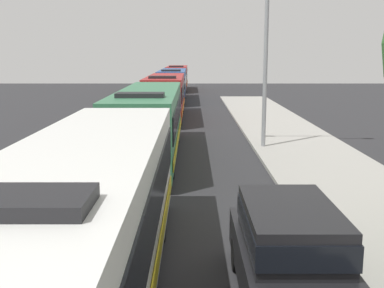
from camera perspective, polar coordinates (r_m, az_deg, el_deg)
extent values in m
cube|color=silver|center=(8.86, -12.61, -8.74)|extent=(2.50, 11.59, 2.70)
cube|color=black|center=(8.57, -4.34, -6.72)|extent=(0.04, 10.66, 1.00)
cube|color=black|center=(9.12, -20.57, -6.32)|extent=(0.04, 10.66, 1.00)
cube|color=gold|center=(8.98, -4.16, -13.74)|extent=(0.03, 11.01, 0.36)
cube|color=black|center=(5.26, -21.41, -6.41)|extent=(1.75, 0.90, 0.16)
cylinder|color=black|center=(12.09, -3.93, -9.20)|extent=(0.28, 1.00, 1.00)
cylinder|color=black|center=(12.43, -14.23, -8.95)|extent=(0.28, 1.00, 1.00)
cube|color=#33724C|center=(21.40, -5.19, 2.84)|extent=(2.50, 12.01, 2.70)
cube|color=black|center=(21.28, -1.79, 3.78)|extent=(0.04, 11.05, 1.00)
cube|color=black|center=(21.50, -8.58, 3.74)|extent=(0.04, 11.05, 1.00)
cube|color=black|center=(15.43, -7.16, 0.88)|extent=(2.30, 0.04, 1.20)
cube|color=gold|center=(21.45, -1.74, 0.73)|extent=(0.03, 11.41, 0.36)
cube|color=black|center=(17.68, -6.29, 5.83)|extent=(1.75, 0.90, 0.16)
cylinder|color=black|center=(17.89, -2.65, -2.59)|extent=(0.28, 1.00, 1.00)
cylinder|color=black|center=(18.12, -9.62, -2.56)|extent=(0.28, 1.00, 1.00)
cylinder|color=black|center=(24.77, -1.94, 1.14)|extent=(0.28, 1.00, 1.00)
cylinder|color=black|center=(24.94, -6.99, 1.13)|extent=(0.28, 1.00, 1.00)
cube|color=maroon|center=(34.51, -3.26, 5.85)|extent=(2.50, 10.94, 2.70)
cube|color=black|center=(34.43, -1.14, 6.43)|extent=(0.04, 10.07, 1.00)
cube|color=black|center=(34.57, -5.38, 6.41)|extent=(0.04, 10.07, 1.00)
cube|color=black|center=(29.02, -3.86, 5.52)|extent=(2.30, 0.04, 1.20)
cube|color=orange|center=(34.54, -1.12, 4.53)|extent=(0.03, 10.39, 0.36)
cube|color=black|center=(31.14, -3.62, 7.95)|extent=(1.75, 0.90, 0.16)
cylinder|color=black|center=(31.22, -1.55, 3.13)|extent=(0.28, 1.00, 1.00)
cylinder|color=black|center=(31.36, -5.58, 3.12)|extent=(0.28, 1.00, 1.00)
cylinder|color=black|center=(37.58, -1.31, 4.42)|extent=(0.28, 1.00, 1.00)
cylinder|color=black|center=(37.69, -4.66, 4.40)|extent=(0.28, 1.00, 1.00)
cube|color=#284C8C|center=(47.63, -2.39, 7.19)|extent=(2.50, 12.29, 2.70)
cube|color=black|center=(47.57, -0.85, 7.61)|extent=(0.04, 11.30, 1.00)
cube|color=black|center=(47.68, -3.93, 7.60)|extent=(0.04, 11.30, 1.00)
cube|color=black|center=(41.46, -2.73, 7.08)|extent=(2.30, 0.04, 1.20)
cube|color=black|center=(47.65, -0.83, 6.23)|extent=(0.03, 11.67, 0.36)
cube|color=black|center=(43.88, -2.60, 8.76)|extent=(1.75, 0.90, 0.16)
cylinder|color=black|center=(43.89, -1.13, 5.32)|extent=(0.28, 1.00, 1.00)
cylinder|color=black|center=(43.99, -4.01, 5.31)|extent=(0.28, 1.00, 1.00)
cylinder|color=black|center=(51.05, -0.99, 6.08)|extent=(0.28, 1.00, 1.00)
cylinder|color=black|center=(51.13, -3.47, 6.07)|extent=(0.28, 1.00, 1.00)
cube|color=maroon|center=(61.56, -1.87, 7.98)|extent=(2.50, 11.20, 2.70)
cube|color=black|center=(61.52, -0.68, 8.31)|extent=(0.04, 10.30, 1.00)
cube|color=black|center=(61.60, -3.06, 8.30)|extent=(0.04, 10.30, 1.00)
cube|color=black|center=(55.94, -2.05, 8.02)|extent=(2.30, 0.04, 1.20)
cube|color=orange|center=(61.58, -0.66, 7.25)|extent=(0.03, 10.64, 0.36)
cube|color=black|center=(58.15, -1.98, 9.24)|extent=(1.75, 0.90, 0.16)
cylinder|color=black|center=(58.14, -0.88, 6.64)|extent=(0.28, 1.00, 1.00)
cylinder|color=black|center=(58.21, -3.06, 6.64)|extent=(0.28, 1.00, 1.00)
cylinder|color=black|center=(64.68, -0.80, 7.06)|extent=(0.28, 1.00, 1.00)
cylinder|color=black|center=(64.74, -2.76, 7.05)|extent=(0.28, 1.00, 1.00)
cube|color=black|center=(9.24, 11.53, -14.57)|extent=(1.84, 4.90, 0.80)
cube|color=black|center=(9.07, 11.53, -9.59)|extent=(1.62, 2.84, 0.80)
cube|color=black|center=(9.07, 11.53, -9.59)|extent=(1.66, 2.94, 0.44)
cylinder|color=black|center=(10.63, 5.34, -12.97)|extent=(0.22, 0.70, 0.70)
cylinder|color=black|center=(10.91, 14.16, -12.63)|extent=(0.22, 0.70, 0.70)
cylinder|color=gray|center=(23.32, 8.66, 9.04)|extent=(0.20, 0.20, 7.67)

